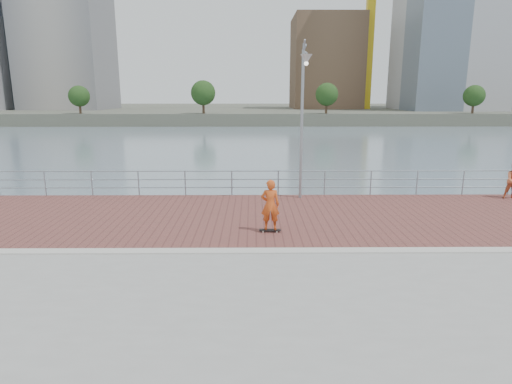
{
  "coord_description": "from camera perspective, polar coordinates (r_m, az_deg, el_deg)",
  "views": [
    {
      "loc": [
        -0.12,
        -11.48,
        4.4
      ],
      "look_at": [
        0.0,
        2.0,
        1.3
      ],
      "focal_mm": 30.0,
      "sensor_mm": 36.0,
      "label": 1
    }
  ],
  "objects": [
    {
      "name": "skateboarder",
      "position": [
        13.71,
        1.91,
        -1.72
      ],
      "size": [
        0.61,
        0.41,
        1.65
      ],
      "primitive_type": "imported",
      "rotation": [
        0.0,
        0.0,
        3.12
      ],
      "color": "#CF4E1B",
      "rests_on": "skateboard"
    },
    {
      "name": "skyline",
      "position": [
        121.49,
        14.97,
        22.34
      ],
      "size": [
        233.0,
        41.0,
        63.58
      ],
      "color": "#ADA38E",
      "rests_on": "far_shore"
    },
    {
      "name": "curb",
      "position": [
        12.28,
        0.08,
        -7.89
      ],
      "size": [
        40.0,
        0.4,
        0.06
      ],
      "primitive_type": "cube",
      "color": "#B7B5AD",
      "rests_on": "seawall"
    },
    {
      "name": "guardrail",
      "position": [
        18.85,
        -0.14,
        1.6
      ],
      "size": [
        39.06,
        0.06,
        1.13
      ],
      "color": "#8C9EA8",
      "rests_on": "brick_lane"
    },
    {
      "name": "brick_lane",
      "position": [
        15.7,
        -0.05,
        -3.28
      ],
      "size": [
        40.0,
        6.8,
        0.02
      ],
      "primitive_type": "cube",
      "color": "brown",
      "rests_on": "seawall"
    },
    {
      "name": "water",
      "position": [
        13.14,
        0.08,
        -16.19
      ],
      "size": [
        400.0,
        400.0,
        0.0
      ],
      "primitive_type": "plane",
      "color": "slate",
      "rests_on": "ground"
    },
    {
      "name": "far_shore",
      "position": [
        134.08,
        -0.47,
        10.74
      ],
      "size": [
        320.0,
        95.0,
        2.5
      ],
      "primitive_type": "cube",
      "color": "#4C5142",
      "rests_on": "ground"
    },
    {
      "name": "shoreline_trees",
      "position": [
        90.76,
        12.68,
        12.58
      ],
      "size": [
        169.77,
        4.95,
        6.6
      ],
      "color": "#473323",
      "rests_on": "far_shore"
    },
    {
      "name": "street_lamp",
      "position": [
        17.65,
        6.38,
        12.85
      ],
      "size": [
        0.45,
        1.31,
        6.19
      ],
      "color": "gray",
      "rests_on": "brick_lane"
    },
    {
      "name": "skateboard",
      "position": [
        13.95,
        1.88,
        -5.09
      ],
      "size": [
        0.7,
        0.19,
        0.08
      ],
      "rotation": [
        0.0,
        0.0,
        -0.02
      ],
      "color": "black",
      "rests_on": "brick_lane"
    }
  ]
}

